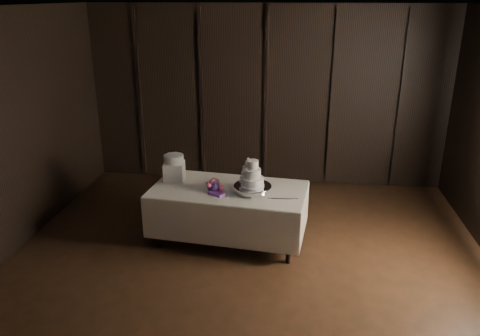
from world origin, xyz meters
name	(u,v)px	position (x,y,z in m)	size (l,w,h in m)	color
room	(240,169)	(0.00, 0.00, 1.50)	(6.08, 7.08, 3.08)	black
display_table	(229,212)	(-0.30, 1.23, 0.42)	(2.09, 1.24, 0.76)	white
cake_stand	(253,189)	(0.02, 1.14, 0.81)	(0.48, 0.48, 0.09)	silver
wedding_cake	(251,176)	(-0.01, 1.13, 0.98)	(0.32, 0.28, 0.34)	white
bouquet	(214,186)	(-0.47, 1.12, 0.83)	(0.31, 0.41, 0.19)	#C74172
box_pedestal	(174,171)	(-1.07, 1.43, 0.89)	(0.26, 0.26, 0.25)	white
small_cake	(174,159)	(-1.07, 1.43, 1.06)	(0.26, 0.26, 0.11)	white
cake_knife	(279,199)	(0.37, 0.97, 0.77)	(0.37, 0.02, 0.01)	silver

